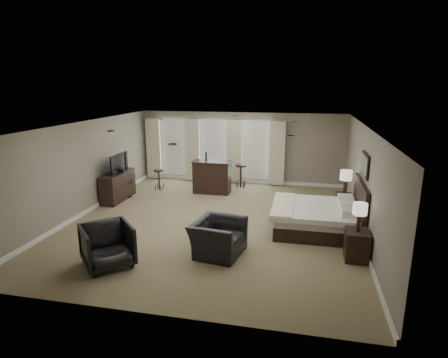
% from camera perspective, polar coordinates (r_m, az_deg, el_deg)
% --- Properties ---
extents(room, '(7.60, 8.60, 2.64)m').
position_cam_1_polar(room, '(9.76, -1.64, 0.63)').
color(room, '#776B4B').
rests_on(room, ground).
extents(window_bay, '(5.25, 0.20, 2.30)m').
position_cam_1_polar(window_bay, '(13.92, -1.61, 4.40)').
color(window_bay, silver).
rests_on(window_bay, room).
extents(bed, '(2.08, 1.99, 1.32)m').
position_cam_1_polar(bed, '(9.63, 13.44, -3.93)').
color(bed, silver).
rests_on(bed, ground).
extents(nightstand_near, '(0.48, 0.58, 0.63)m').
position_cam_1_polar(nightstand_near, '(8.47, 19.55, -9.48)').
color(nightstand_near, black).
rests_on(nightstand_near, ground).
extents(nightstand_far, '(0.44, 0.54, 0.58)m').
position_cam_1_polar(nightstand_far, '(11.18, 17.78, -3.64)').
color(nightstand_far, black).
rests_on(nightstand_far, ground).
extents(lamp_near, '(0.29, 0.29, 0.61)m').
position_cam_1_polar(lamp_near, '(8.25, 19.91, -5.52)').
color(lamp_near, beige).
rests_on(lamp_near, nightstand_near).
extents(lamp_far, '(0.33, 0.33, 0.69)m').
position_cam_1_polar(lamp_far, '(11.01, 18.04, -0.49)').
color(lamp_far, beige).
rests_on(lamp_far, nightstand_far).
extents(wall_art, '(0.04, 0.96, 0.56)m').
position_cam_1_polar(wall_art, '(9.45, 20.62, 2.03)').
color(wall_art, slate).
rests_on(wall_art, room).
extents(dresser, '(0.49, 1.53, 0.89)m').
position_cam_1_polar(dresser, '(12.36, -15.88, -1.05)').
color(dresser, black).
rests_on(dresser, ground).
extents(tv, '(0.61, 1.05, 0.14)m').
position_cam_1_polar(tv, '(12.24, -16.04, 1.27)').
color(tv, black).
rests_on(tv, dresser).
extents(armchair_near, '(0.94, 1.27, 1.01)m').
position_cam_1_polar(armchair_near, '(8.18, -0.94, -8.01)').
color(armchair_near, black).
rests_on(armchair_near, ground).
extents(armchair_far, '(1.29, 1.29, 0.97)m').
position_cam_1_polar(armchair_far, '(8.01, -17.36, -9.38)').
color(armchair_far, black).
rests_on(armchair_far, ground).
extents(bar_counter, '(1.27, 0.66, 1.10)m').
position_cam_1_polar(bar_counter, '(12.64, -1.82, 0.35)').
color(bar_counter, black).
rests_on(bar_counter, ground).
extents(bar_stool_left, '(0.43, 0.43, 0.72)m').
position_cam_1_polar(bar_stool_left, '(13.20, -9.87, -0.10)').
color(bar_stool_left, black).
rests_on(bar_stool_left, ground).
extents(bar_stool_right, '(0.45, 0.45, 0.83)m').
position_cam_1_polar(bar_stool_right, '(13.32, 2.57, 0.47)').
color(bar_stool_right, black).
rests_on(bar_stool_right, ground).
extents(desk_chair, '(0.58, 0.58, 1.02)m').
position_cam_1_polar(desk_chair, '(12.58, -15.16, -0.43)').
color(desk_chair, black).
rests_on(desk_chair, ground).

